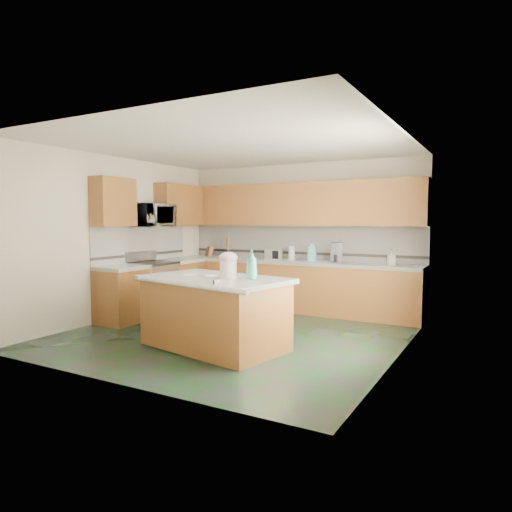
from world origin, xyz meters
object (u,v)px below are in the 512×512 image
Objects in this scene: island_top at (214,279)px; toaster_oven at (274,254)px; island_base at (215,315)px; treat_jar at (228,269)px; coffee_maker at (336,252)px; soap_bottle_island at (252,264)px; knife_block at (209,252)px.

toaster_oven reaches higher than island_top.
island_top reaches higher than island_base.
treat_jar is at bearing 8.82° from island_top.
island_top is 5.50× the size of coffee_maker.
soap_bottle_island is (0.50, 0.09, 0.67)m from island_base.
coffee_maker is (2.68, 0.03, 0.07)m from knife_block.
toaster_oven reaches higher than island_base.
soap_bottle_island is at bearing 20.57° from island_base.
island_top is at bearing 168.07° from soap_bottle_island.
island_base is 0.64m from treat_jar.
treat_jar is 0.62× the size of soap_bottle_island.
treat_jar is at bearing -96.27° from toaster_oven.
island_top is 5.18× the size of soap_bottle_island.
island_base is at bearing -32.51° from knife_block.
coffee_maker is at bearing 64.93° from soap_bottle_island.
island_top is at bearing -122.06° from coffee_maker.
treat_jar reaches higher than knife_block.
island_base is 8.99× the size of knife_block.
coffee_maker reaches higher than island_top.
island_top is 0.26m from treat_jar.
treat_jar is at bearing -29.73° from knife_block.
soap_bottle_island is (0.29, 0.09, 0.07)m from treat_jar.
knife_block is 0.58× the size of coffee_maker.
soap_bottle_island is at bearing -25.34° from knife_block.
coffee_maker reaches higher than island_base.
treat_jar is at bearing 8.82° from island_base.
knife_block is 1.47m from toaster_oven.
island_base is 0.46m from island_top.
coffee_maker reaches higher than toaster_oven.
coffee_maker is (1.21, 0.03, 0.08)m from toaster_oven.
coffee_maker reaches higher than treat_jar.
knife_block is (-2.01, 2.77, 0.59)m from island_base.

